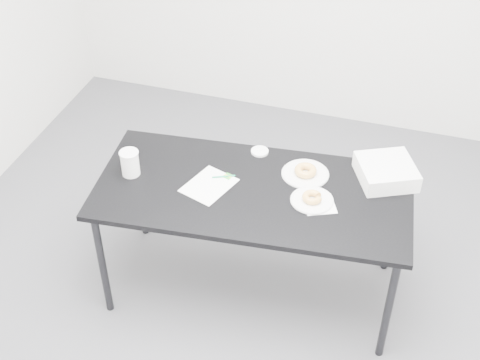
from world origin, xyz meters
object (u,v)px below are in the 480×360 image
(table, at_px, (253,198))
(coffee_cup, at_px, (130,163))
(pen, at_px, (224,176))
(donut_far, at_px, (305,170))
(plate_near, at_px, (312,200))
(plate_far, at_px, (305,174))
(scorecard, at_px, (209,185))
(bakery_box, at_px, (386,172))
(donut_near, at_px, (312,197))

(table, height_order, coffee_cup, coffee_cup)
(pen, height_order, donut_far, donut_far)
(table, xyz_separation_m, plate_near, (0.31, 0.00, 0.06))
(plate_near, height_order, donut_far, donut_far)
(table, height_order, plate_far, plate_far)
(scorecard, relative_size, plate_near, 1.20)
(donut_far, height_order, bakery_box, bakery_box)
(donut_far, height_order, coffee_cup, coffee_cup)
(pen, height_order, plate_far, pen)
(pen, xyz_separation_m, plate_far, (0.40, 0.15, -0.00))
(table, relative_size, pen, 13.86)
(scorecard, xyz_separation_m, donut_near, (0.53, 0.04, 0.02))
(plate_near, relative_size, bakery_box, 0.78)
(table, distance_m, bakery_box, 0.70)
(scorecard, bearing_deg, coffee_cup, -157.29)
(plate_near, xyz_separation_m, donut_near, (0.00, 0.00, 0.02))
(plate_near, distance_m, donut_near, 0.02)
(plate_near, bearing_deg, plate_far, 111.82)
(donut_near, xyz_separation_m, donut_far, (-0.08, 0.20, 0.00))
(donut_far, bearing_deg, table, -138.41)
(coffee_cup, distance_m, bakery_box, 1.33)
(table, bearing_deg, plate_near, -5.07)
(pen, relative_size, plate_far, 0.49)
(donut_near, relative_size, donut_far, 0.87)
(table, xyz_separation_m, scorecard, (-0.23, -0.03, 0.06))
(plate_far, bearing_deg, donut_far, 0.00)
(table, distance_m, donut_far, 0.31)
(bakery_box, bearing_deg, plate_near, -164.29)
(scorecard, height_order, donut_near, donut_near)
(pen, distance_m, coffee_cup, 0.49)
(donut_far, bearing_deg, pen, -159.42)
(plate_far, bearing_deg, pen, -159.42)
(donut_near, distance_m, coffee_cup, 0.96)
(table, relative_size, plate_far, 6.73)
(pen, bearing_deg, plate_far, -3.63)
(plate_near, bearing_deg, table, -179.63)
(table, distance_m, plate_near, 0.31)
(donut_near, distance_m, bakery_box, 0.44)
(plate_far, relative_size, donut_far, 2.13)
(table, relative_size, bakery_box, 6.02)
(coffee_cup, bearing_deg, plate_near, 3.92)
(plate_near, bearing_deg, scorecard, -176.09)
(plate_near, relative_size, plate_far, 0.87)
(table, bearing_deg, bakery_box, 19.20)
(scorecard, distance_m, donut_far, 0.51)
(plate_near, distance_m, bakery_box, 0.44)
(donut_far, bearing_deg, bakery_box, 12.32)
(table, relative_size, coffee_cup, 11.80)
(coffee_cup, height_order, bakery_box, coffee_cup)
(plate_near, height_order, plate_far, plate_near)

